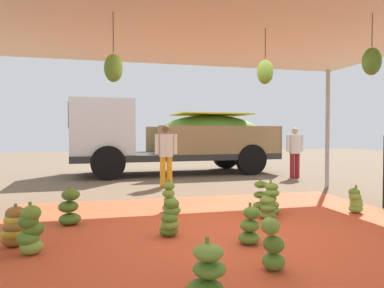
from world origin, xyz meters
name	(u,v)px	position (x,y,z in m)	size (l,w,h in m)	color
ground_plane	(181,196)	(0.00, 3.00, 0.00)	(40.00, 40.00, 0.00)	brown
tarp_orange	(229,233)	(0.00, 0.00, 0.01)	(6.38, 5.57, 0.01)	#D1512D
tent_canopy	(232,16)	(0.01, -0.09, 2.90)	(8.00, 7.00, 2.99)	#9EA0A5
banana_bunch_0	(70,208)	(-2.13, 0.98, 0.26)	(0.45, 0.45, 0.57)	#477523
banana_bunch_2	(273,246)	(-0.05, -1.37, 0.25)	(0.32, 0.34, 0.57)	#518428
banana_bunch_3	(170,219)	(-0.80, 0.04, 0.24)	(0.35, 0.38, 0.55)	#477523
banana_bunch_4	(355,201)	(2.52, 0.65, 0.21)	(0.31, 0.31, 0.47)	#6B9E38
banana_bunch_5	(207,272)	(-0.83, -1.75, 0.21)	(0.44, 0.44, 0.49)	#477523
banana_bunch_6	(31,231)	(-2.44, -0.27, 0.27)	(0.34, 0.32, 0.58)	#75A83D
banana_bunch_7	(271,200)	(1.07, 0.90, 0.25)	(0.38, 0.39, 0.58)	#75A83D
banana_bunch_8	(250,227)	(0.08, -0.53, 0.22)	(0.32, 0.30, 0.50)	#518428
banana_bunch_9	(169,198)	(-0.55, 1.48, 0.25)	(0.29, 0.29, 0.56)	#518428
banana_bunch_10	(261,196)	(1.08, 1.32, 0.24)	(0.40, 0.40, 0.56)	#518428
banana_bunch_11	(268,208)	(0.87, 0.61, 0.18)	(0.39, 0.39, 0.41)	#6B9E38
banana_bunch_12	(14,228)	(-2.69, 0.08, 0.23)	(0.34, 0.36, 0.51)	#996628
cargo_truck_main	(171,136)	(0.59, 7.36, 1.26)	(6.83, 2.73, 2.40)	#2D2D2D
worker_0	(166,151)	(-0.07, 4.47, 0.92)	(0.57, 0.35, 1.57)	orange
worker_1	(295,149)	(4.03, 5.25, 0.89)	(0.56, 0.34, 1.53)	maroon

